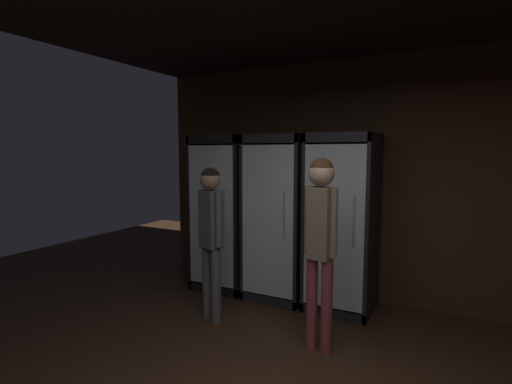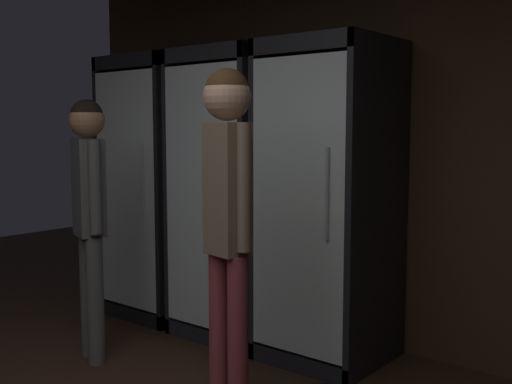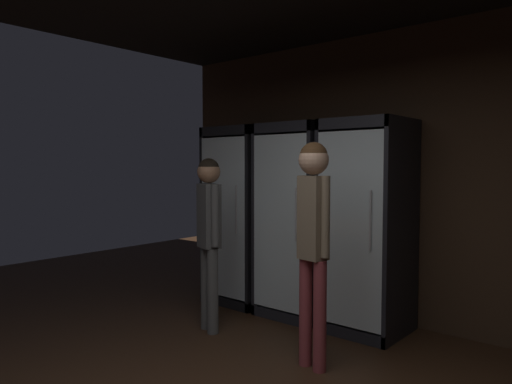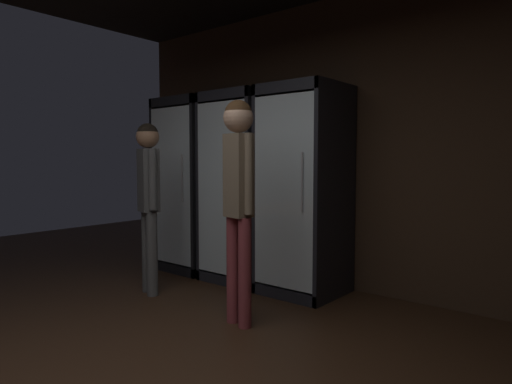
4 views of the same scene
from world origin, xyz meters
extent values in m
cube|color=#382619|center=(0.00, 3.03, 1.40)|extent=(6.00, 0.06, 2.80)
cube|color=black|center=(-1.96, 2.96, 0.97)|extent=(0.71, 0.04, 1.93)
cube|color=black|center=(-2.30, 2.64, 0.97)|extent=(0.04, 0.68, 1.93)
cube|color=black|center=(-1.63, 2.64, 0.97)|extent=(0.04, 0.68, 1.93)
cube|color=black|center=(-1.96, 2.64, 1.88)|extent=(0.71, 0.68, 0.10)
cube|color=black|center=(-1.96, 2.64, 0.05)|extent=(0.71, 0.68, 0.10)
cube|color=white|center=(-1.96, 2.93, 0.97)|extent=(0.63, 0.02, 1.69)
cube|color=silver|center=(-1.96, 2.31, 0.97)|extent=(0.63, 0.02, 1.69)
cylinder|color=#B2B2B7|center=(-1.75, 2.29, 1.06)|extent=(0.02, 0.02, 0.50)
cube|color=silver|center=(-1.96, 2.64, 0.12)|extent=(0.61, 0.60, 0.02)
cylinder|color=#194723|center=(-2.18, 2.67, 0.24)|extent=(0.07, 0.07, 0.22)
cylinder|color=#194723|center=(-2.18, 2.67, 0.39)|extent=(0.02, 0.02, 0.09)
cylinder|color=#2D2D33|center=(-2.18, 2.67, 0.25)|extent=(0.07, 0.07, 0.07)
cylinder|color=#336B38|center=(-1.96, 2.64, 0.22)|extent=(0.07, 0.07, 0.18)
cylinder|color=#336B38|center=(-1.96, 2.64, 0.34)|extent=(0.03, 0.03, 0.06)
cylinder|color=beige|center=(-1.96, 2.64, 0.21)|extent=(0.08, 0.08, 0.05)
cylinder|color=brown|center=(-1.77, 2.62, 0.22)|extent=(0.06, 0.06, 0.19)
cylinder|color=brown|center=(-1.77, 2.62, 0.37)|extent=(0.03, 0.03, 0.10)
cylinder|color=#2D2D33|center=(-1.77, 2.62, 0.21)|extent=(0.07, 0.07, 0.05)
cube|color=silver|center=(-1.96, 2.64, 0.68)|extent=(0.61, 0.60, 0.02)
cylinder|color=brown|center=(-2.11, 2.69, 0.78)|extent=(0.06, 0.06, 0.18)
cylinder|color=brown|center=(-2.11, 2.69, 0.92)|extent=(0.02, 0.02, 0.09)
cylinder|color=white|center=(-2.11, 2.69, 0.77)|extent=(0.07, 0.07, 0.06)
cylinder|color=brown|center=(-1.82, 2.66, 0.80)|extent=(0.08, 0.08, 0.22)
cylinder|color=brown|center=(-1.82, 2.66, 0.95)|extent=(0.03, 0.03, 0.09)
cylinder|color=tan|center=(-1.82, 2.66, 0.77)|extent=(0.08, 0.08, 0.06)
cube|color=silver|center=(-1.96, 2.64, 1.24)|extent=(0.61, 0.60, 0.02)
cylinder|color=brown|center=(-2.18, 2.63, 1.36)|extent=(0.07, 0.07, 0.22)
cylinder|color=brown|center=(-2.18, 2.63, 1.51)|extent=(0.03, 0.03, 0.08)
cylinder|color=white|center=(-2.18, 2.63, 1.37)|extent=(0.07, 0.07, 0.07)
cylinder|color=#194723|center=(-2.03, 2.61, 1.36)|extent=(0.06, 0.06, 0.22)
cylinder|color=#194723|center=(-2.03, 2.61, 1.52)|extent=(0.02, 0.02, 0.09)
cylinder|color=tan|center=(-2.03, 2.61, 1.36)|extent=(0.06, 0.06, 0.07)
cylinder|color=brown|center=(-1.89, 2.60, 1.35)|extent=(0.08, 0.08, 0.21)
cylinder|color=brown|center=(-1.89, 2.60, 1.50)|extent=(0.02, 0.02, 0.09)
cylinder|color=white|center=(-1.89, 2.60, 1.34)|extent=(0.08, 0.08, 0.06)
cylinder|color=gray|center=(-1.73, 2.62, 1.35)|extent=(0.06, 0.06, 0.20)
cylinder|color=gray|center=(-1.73, 2.62, 1.49)|extent=(0.02, 0.02, 0.07)
cylinder|color=#2D2D33|center=(-1.73, 2.62, 1.36)|extent=(0.07, 0.07, 0.07)
cube|color=black|center=(-1.21, 2.96, 0.97)|extent=(0.71, 0.04, 1.93)
cube|color=black|center=(-1.54, 2.64, 0.97)|extent=(0.04, 0.68, 1.93)
cube|color=black|center=(-0.88, 2.64, 0.97)|extent=(0.04, 0.68, 1.93)
cube|color=black|center=(-1.21, 2.64, 1.88)|extent=(0.71, 0.68, 0.10)
cube|color=black|center=(-1.21, 2.64, 0.05)|extent=(0.71, 0.68, 0.10)
cube|color=white|center=(-1.21, 2.93, 0.97)|extent=(0.63, 0.02, 1.69)
cube|color=silver|center=(-1.21, 2.31, 0.97)|extent=(0.63, 0.02, 1.69)
cylinder|color=#B2B2B7|center=(-1.00, 2.29, 1.06)|extent=(0.02, 0.02, 0.50)
cube|color=silver|center=(-1.21, 2.64, 0.12)|extent=(0.61, 0.60, 0.02)
cylinder|color=#336B38|center=(-1.43, 2.59, 0.24)|extent=(0.07, 0.07, 0.23)
cylinder|color=#336B38|center=(-1.43, 2.59, 0.40)|extent=(0.03, 0.03, 0.07)
cylinder|color=#2D2D33|center=(-1.43, 2.59, 0.21)|extent=(0.08, 0.08, 0.07)
cylinder|color=#9EAD99|center=(-1.28, 2.66, 0.22)|extent=(0.07, 0.07, 0.19)
cylinder|color=#9EAD99|center=(-1.28, 2.66, 0.36)|extent=(0.03, 0.03, 0.08)
cylinder|color=#2D2D33|center=(-1.28, 2.66, 0.21)|extent=(0.07, 0.07, 0.06)
cylinder|color=brown|center=(-1.14, 2.69, 0.24)|extent=(0.08, 0.08, 0.21)
cylinder|color=brown|center=(-1.14, 2.69, 0.38)|extent=(0.03, 0.03, 0.08)
cylinder|color=tan|center=(-1.14, 2.69, 0.22)|extent=(0.08, 0.08, 0.08)
cylinder|color=#336B38|center=(-0.99, 2.62, 0.23)|extent=(0.07, 0.07, 0.21)
cylinder|color=#336B38|center=(-0.99, 2.62, 0.38)|extent=(0.03, 0.03, 0.07)
cylinder|color=#2D2D33|center=(-0.99, 2.62, 0.24)|extent=(0.07, 0.07, 0.08)
cube|color=silver|center=(-1.21, 2.64, 0.68)|extent=(0.61, 0.60, 0.02)
cylinder|color=#9EAD99|center=(-1.42, 2.64, 0.81)|extent=(0.07, 0.07, 0.23)
cylinder|color=#9EAD99|center=(-1.42, 2.64, 0.96)|extent=(0.03, 0.03, 0.08)
cylinder|color=#2D2D33|center=(-1.42, 2.64, 0.77)|extent=(0.07, 0.07, 0.06)
cylinder|color=brown|center=(-1.20, 2.59, 0.79)|extent=(0.07, 0.07, 0.20)
cylinder|color=brown|center=(-1.20, 2.59, 0.93)|extent=(0.03, 0.03, 0.07)
cylinder|color=#2D2D33|center=(-1.20, 2.59, 0.77)|extent=(0.08, 0.08, 0.07)
cylinder|color=#336B38|center=(-1.00, 2.62, 0.79)|extent=(0.06, 0.06, 0.20)
cylinder|color=#336B38|center=(-1.00, 2.62, 0.92)|extent=(0.02, 0.02, 0.07)
cylinder|color=tan|center=(-1.00, 2.62, 0.77)|extent=(0.06, 0.06, 0.08)
cube|color=silver|center=(-1.21, 2.64, 1.24)|extent=(0.61, 0.60, 0.02)
cylinder|color=#9EAD99|center=(-1.41, 2.64, 1.35)|extent=(0.06, 0.06, 0.20)
cylinder|color=#9EAD99|center=(-1.41, 2.64, 1.50)|extent=(0.02, 0.02, 0.09)
cylinder|color=#B2332D|center=(-1.41, 2.64, 1.33)|extent=(0.06, 0.06, 0.07)
cylinder|color=brown|center=(-1.21, 2.64, 1.35)|extent=(0.07, 0.07, 0.20)
cylinder|color=brown|center=(-1.21, 2.64, 1.49)|extent=(0.02, 0.02, 0.06)
cylinder|color=#2D2D33|center=(-1.21, 2.64, 1.34)|extent=(0.08, 0.08, 0.08)
cylinder|color=#194723|center=(-1.00, 2.64, 1.37)|extent=(0.08, 0.08, 0.23)
cylinder|color=#194723|center=(-1.00, 2.64, 1.51)|extent=(0.03, 0.03, 0.06)
cylinder|color=tan|center=(-1.00, 2.64, 1.34)|extent=(0.08, 0.08, 0.06)
cube|color=black|center=(-0.46, 2.96, 0.97)|extent=(0.71, 0.04, 1.93)
cube|color=black|center=(-0.79, 2.64, 0.97)|extent=(0.04, 0.68, 1.93)
cube|color=black|center=(-0.12, 2.64, 0.97)|extent=(0.04, 0.68, 1.93)
cube|color=black|center=(-0.46, 2.64, 1.88)|extent=(0.71, 0.68, 0.10)
cube|color=black|center=(-0.46, 2.64, 0.05)|extent=(0.71, 0.68, 0.10)
cube|color=white|center=(-0.46, 2.93, 0.97)|extent=(0.63, 0.02, 1.69)
cube|color=silver|center=(-0.46, 2.31, 0.97)|extent=(0.63, 0.02, 1.69)
cylinder|color=#B2B2B7|center=(-0.25, 2.29, 1.06)|extent=(0.02, 0.02, 0.50)
cube|color=silver|center=(-0.46, 2.64, 0.12)|extent=(0.61, 0.60, 0.02)
cylinder|color=#336B38|center=(-0.61, 2.63, 0.25)|extent=(0.08, 0.08, 0.24)
cylinder|color=#336B38|center=(-0.61, 2.63, 0.41)|extent=(0.02, 0.02, 0.09)
cylinder|color=beige|center=(-0.61, 2.63, 0.24)|extent=(0.08, 0.08, 0.08)
cylinder|color=#336B38|center=(-0.30, 2.66, 0.25)|extent=(0.07, 0.07, 0.24)
cylinder|color=#336B38|center=(-0.30, 2.66, 0.40)|extent=(0.02, 0.02, 0.06)
cylinder|color=tan|center=(-0.30, 2.66, 0.26)|extent=(0.07, 0.07, 0.07)
cube|color=silver|center=(-0.46, 2.64, 0.68)|extent=(0.61, 0.60, 0.02)
cylinder|color=brown|center=(-0.68, 2.64, 0.79)|extent=(0.07, 0.07, 0.20)
cylinder|color=brown|center=(-0.68, 2.64, 0.94)|extent=(0.02, 0.02, 0.08)
cylinder|color=white|center=(-0.68, 2.64, 0.78)|extent=(0.08, 0.08, 0.08)
cylinder|color=gray|center=(-0.54, 2.67, 0.80)|extent=(0.06, 0.06, 0.22)
cylinder|color=gray|center=(-0.54, 2.67, 0.95)|extent=(0.02, 0.02, 0.08)
cylinder|color=#2D2D33|center=(-0.54, 2.67, 0.78)|extent=(0.07, 0.07, 0.06)
cylinder|color=brown|center=(-0.38, 2.63, 0.78)|extent=(0.06, 0.06, 0.19)
cylinder|color=brown|center=(-0.38, 2.63, 0.91)|extent=(0.02, 0.02, 0.07)
cylinder|color=beige|center=(-0.38, 2.63, 0.76)|extent=(0.06, 0.06, 0.06)
cylinder|color=#336B38|center=(-0.22, 2.65, 0.78)|extent=(0.06, 0.06, 0.19)
cylinder|color=#336B38|center=(-0.22, 2.65, 0.91)|extent=(0.02, 0.02, 0.06)
cylinder|color=beige|center=(-0.22, 2.65, 0.76)|extent=(0.07, 0.07, 0.06)
cube|color=silver|center=(-0.46, 2.64, 1.24)|extent=(0.61, 0.60, 0.02)
cylinder|color=#336B38|center=(-0.62, 2.68, 1.36)|extent=(0.06, 0.06, 0.21)
cylinder|color=#336B38|center=(-0.62, 2.68, 1.50)|extent=(0.02, 0.02, 0.08)
cylinder|color=beige|center=(-0.62, 2.68, 1.33)|extent=(0.07, 0.07, 0.08)
cylinder|color=brown|center=(-0.30, 2.65, 1.35)|extent=(0.06, 0.06, 0.21)
cylinder|color=brown|center=(-0.30, 2.65, 1.49)|extent=(0.02, 0.02, 0.06)
cylinder|color=#B2332D|center=(-0.30, 2.65, 1.36)|extent=(0.07, 0.07, 0.08)
cylinder|color=#4C4C4C|center=(-1.61, 1.72, 0.39)|extent=(0.10, 0.10, 0.77)
cylinder|color=#4C4C4C|center=(-1.47, 1.67, 0.39)|extent=(0.10, 0.10, 0.77)
cube|color=#4C4C4C|center=(-1.54, 1.69, 1.06)|extent=(0.26, 0.22, 0.58)
cylinder|color=#4C4C4C|center=(-1.67, 1.74, 1.08)|extent=(0.07, 0.07, 0.55)
cylinder|color=#4C4C4C|center=(-1.42, 1.64, 1.08)|extent=(0.07, 0.07, 0.55)
sphere|color=#9E7051|center=(-1.54, 1.69, 1.46)|extent=(0.21, 0.21, 0.21)
sphere|color=black|center=(-1.54, 1.69, 1.49)|extent=(0.19, 0.19, 0.19)
cylinder|color=brown|center=(-0.44, 1.64, 0.41)|extent=(0.10, 0.10, 0.82)
cylinder|color=brown|center=(-0.30, 1.61, 0.41)|extent=(0.10, 0.10, 0.82)
cube|color=#72604C|center=(-0.37, 1.62, 1.13)|extent=(0.22, 0.18, 0.62)
cylinder|color=#72604C|center=(-0.49, 1.65, 1.15)|extent=(0.06, 0.06, 0.59)
cylinder|color=#72604C|center=(-0.25, 1.60, 1.15)|extent=(0.06, 0.06, 0.59)
sphere|color=tan|center=(-0.37, 1.62, 1.56)|extent=(0.22, 0.22, 0.22)
sphere|color=#472D19|center=(-0.37, 1.62, 1.59)|extent=(0.21, 0.21, 0.21)
camera|label=1|loc=(0.64, -1.47, 1.74)|focal=26.90mm
camera|label=2|loc=(1.52, -0.50, 1.42)|focal=42.98mm
camera|label=3|loc=(1.59, -1.34, 1.52)|focal=33.77mm
camera|label=4|loc=(1.85, -0.87, 1.25)|focal=31.56mm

